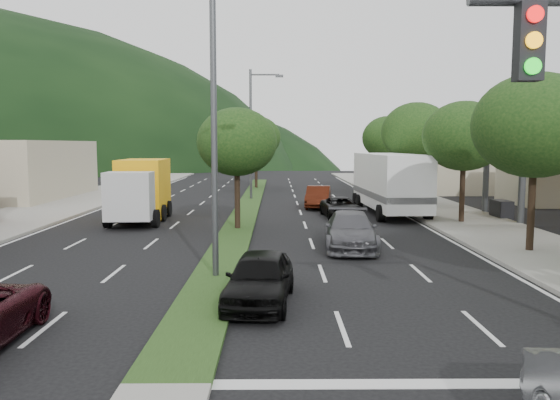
{
  "coord_description": "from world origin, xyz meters",
  "views": [
    {
      "loc": [
        1.95,
        -9.23,
        4.31
      ],
      "look_at": [
        2.11,
        13.18,
        2.02
      ],
      "focal_mm": 35.0,
      "sensor_mm": 36.0,
      "label": 1
    }
  ],
  "objects_px": {
    "car_queue_c": "(318,197)",
    "motorhome": "(389,182)",
    "tree_r_d": "(416,132)",
    "tree_r_c": "(464,136)",
    "streetlight_mid": "(253,128)",
    "tree_med_near": "(237,142)",
    "tree_med_far": "(256,137)",
    "streetlight_near": "(220,104)",
    "car_queue_d": "(341,207)",
    "tree_r_e": "(388,138)",
    "car_queue_a": "(260,278)",
    "car_queue_b": "(351,231)",
    "box_truck": "(141,192)",
    "tree_r_b": "(535,126)"
  },
  "relations": [
    {
      "from": "car_queue_c",
      "to": "motorhome",
      "type": "height_order",
      "value": "motorhome"
    },
    {
      "from": "tree_r_d",
      "to": "car_queue_c",
      "type": "xyz_separation_m",
      "value": [
        -7.17,
        -2.19,
        -4.44
      ]
    },
    {
      "from": "tree_r_c",
      "to": "streetlight_mid",
      "type": "xyz_separation_m",
      "value": [
        -11.79,
        13.0,
        0.84
      ]
    },
    {
      "from": "tree_r_d",
      "to": "tree_med_near",
      "type": "xyz_separation_m",
      "value": [
        -12.0,
        -12.0,
        -0.75
      ]
    },
    {
      "from": "tree_r_d",
      "to": "tree_med_far",
      "type": "relative_size",
      "value": 1.03
    },
    {
      "from": "streetlight_near",
      "to": "car_queue_c",
      "type": "relative_size",
      "value": 2.24
    },
    {
      "from": "car_queue_d",
      "to": "motorhome",
      "type": "height_order",
      "value": "motorhome"
    },
    {
      "from": "tree_r_e",
      "to": "car_queue_d",
      "type": "height_order",
      "value": "tree_r_e"
    },
    {
      "from": "tree_med_near",
      "to": "car_queue_a",
      "type": "bearing_deg",
      "value": -83.3
    },
    {
      "from": "tree_r_c",
      "to": "tree_med_near",
      "type": "distance_m",
      "value": 12.17
    },
    {
      "from": "tree_med_near",
      "to": "car_queue_c",
      "type": "distance_m",
      "value": 11.54
    },
    {
      "from": "car_queue_c",
      "to": "car_queue_b",
      "type": "bearing_deg",
      "value": -81.62
    },
    {
      "from": "tree_med_near",
      "to": "car_queue_d",
      "type": "xyz_separation_m",
      "value": [
        5.79,
        4.81,
        -3.83
      ]
    },
    {
      "from": "streetlight_mid",
      "to": "car_queue_d",
      "type": "distance_m",
      "value": 12.65
    },
    {
      "from": "car_queue_d",
      "to": "streetlight_near",
      "type": "bearing_deg",
      "value": -115.04
    },
    {
      "from": "tree_r_c",
      "to": "tree_med_far",
      "type": "bearing_deg",
      "value": 116.57
    },
    {
      "from": "tree_med_near",
      "to": "car_queue_b",
      "type": "height_order",
      "value": "tree_med_near"
    },
    {
      "from": "car_queue_b",
      "to": "tree_med_near",
      "type": "bearing_deg",
      "value": 140.75
    },
    {
      "from": "tree_med_far",
      "to": "streetlight_mid",
      "type": "xyz_separation_m",
      "value": [
        0.21,
        -11.0,
        0.58
      ]
    },
    {
      "from": "motorhome",
      "to": "streetlight_near",
      "type": "bearing_deg",
      "value": -120.27
    },
    {
      "from": "box_truck",
      "to": "motorhome",
      "type": "height_order",
      "value": "motorhome"
    },
    {
      "from": "tree_med_far",
      "to": "streetlight_mid",
      "type": "height_order",
      "value": "streetlight_mid"
    },
    {
      "from": "tree_med_near",
      "to": "car_queue_b",
      "type": "bearing_deg",
      "value": -43.8
    },
    {
      "from": "car_queue_c",
      "to": "motorhome",
      "type": "distance_m",
      "value": 5.44
    },
    {
      "from": "tree_r_c",
      "to": "tree_r_e",
      "type": "relative_size",
      "value": 0.97
    },
    {
      "from": "car_queue_c",
      "to": "box_truck",
      "type": "relative_size",
      "value": 0.63
    },
    {
      "from": "tree_med_near",
      "to": "car_queue_b",
      "type": "relative_size",
      "value": 1.17
    },
    {
      "from": "streetlight_near",
      "to": "car_queue_c",
      "type": "height_order",
      "value": "streetlight_near"
    },
    {
      "from": "tree_r_b",
      "to": "car_queue_c",
      "type": "height_order",
      "value": "tree_r_b"
    },
    {
      "from": "box_truck",
      "to": "motorhome",
      "type": "relative_size",
      "value": 0.72
    },
    {
      "from": "tree_r_d",
      "to": "streetlight_mid",
      "type": "bearing_deg",
      "value": 165.73
    },
    {
      "from": "car_queue_c",
      "to": "car_queue_d",
      "type": "height_order",
      "value": "car_queue_c"
    },
    {
      "from": "tree_r_c",
      "to": "car_queue_a",
      "type": "distance_m",
      "value": 18.57
    },
    {
      "from": "tree_med_far",
      "to": "streetlight_mid",
      "type": "distance_m",
      "value": 11.02
    },
    {
      "from": "tree_r_b",
      "to": "streetlight_mid",
      "type": "relative_size",
      "value": 0.69
    },
    {
      "from": "tree_r_e",
      "to": "car_queue_a",
      "type": "distance_m",
      "value": 36.56
    },
    {
      "from": "tree_r_b",
      "to": "tree_r_e",
      "type": "bearing_deg",
      "value": 90.0
    },
    {
      "from": "tree_r_c",
      "to": "tree_r_d",
      "type": "relative_size",
      "value": 0.9
    },
    {
      "from": "tree_r_d",
      "to": "car_queue_b",
      "type": "relative_size",
      "value": 1.4
    },
    {
      "from": "tree_r_e",
      "to": "car_queue_c",
      "type": "distance_m",
      "value": 14.74
    },
    {
      "from": "car_queue_a",
      "to": "tree_r_b",
      "type": "bearing_deg",
      "value": 38.65
    },
    {
      "from": "streetlight_near",
      "to": "car_queue_d",
      "type": "relative_size",
      "value": 2.32
    },
    {
      "from": "car_queue_a",
      "to": "motorhome",
      "type": "xyz_separation_m",
      "value": [
        7.5,
        19.3,
        1.28
      ]
    },
    {
      "from": "tree_med_far",
      "to": "car_queue_b",
      "type": "height_order",
      "value": "tree_med_far"
    },
    {
      "from": "tree_med_near",
      "to": "tree_r_c",
      "type": "bearing_deg",
      "value": 9.46
    },
    {
      "from": "car_queue_c",
      "to": "tree_r_d",
      "type": "bearing_deg",
      "value": 24.57
    },
    {
      "from": "car_queue_c",
      "to": "car_queue_d",
      "type": "relative_size",
      "value": 1.04
    },
    {
      "from": "tree_med_near",
      "to": "tree_med_far",
      "type": "bearing_deg",
      "value": 90.0
    },
    {
      "from": "tree_r_b",
      "to": "tree_r_c",
      "type": "relative_size",
      "value": 1.07
    },
    {
      "from": "tree_med_near",
      "to": "car_queue_d",
      "type": "bearing_deg",
      "value": 39.7
    }
  ]
}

